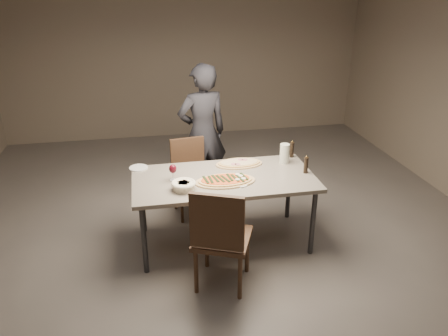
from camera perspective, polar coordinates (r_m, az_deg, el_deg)
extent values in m
plane|color=#615953|center=(4.69, 0.00, -9.54)|extent=(7.00, 7.00, 0.00)
plane|color=gray|center=(7.48, -5.26, 14.65)|extent=(6.00, 0.00, 6.00)
cube|color=gray|center=(4.33, 0.00, -1.45)|extent=(1.80, 0.90, 0.04)
cylinder|color=#333335|center=(4.13, -10.39, -9.23)|extent=(0.05, 0.05, 0.71)
cylinder|color=#333335|center=(4.41, 11.52, -6.99)|extent=(0.05, 0.05, 0.71)
cylinder|color=#333335|center=(4.77, -10.61, -4.43)|extent=(0.05, 0.05, 0.71)
cylinder|color=#333335|center=(5.02, 8.43, -2.78)|extent=(0.05, 0.05, 0.71)
ellipsoid|color=white|center=(4.20, 1.77, -1.45)|extent=(0.05, 0.05, 0.01)
ellipsoid|color=white|center=(4.27, 2.18, -0.98)|extent=(0.05, 0.05, 0.01)
ellipsoid|color=white|center=(4.22, 2.57, -1.32)|extent=(0.05, 0.05, 0.01)
ellipsoid|color=white|center=(4.30, 1.78, -0.78)|extent=(0.05, 0.05, 0.01)
cube|color=black|center=(4.19, -2.40, -1.52)|extent=(0.05, 0.17, 0.01)
cube|color=black|center=(4.19, -1.75, -1.51)|extent=(0.03, 0.17, 0.01)
cube|color=black|center=(4.21, -1.14, -1.38)|extent=(0.06, 0.17, 0.01)
cube|color=black|center=(4.21, -0.48, -1.39)|extent=(0.07, 0.17, 0.01)
cube|color=black|center=(4.21, 0.18, -1.40)|extent=(0.08, 0.17, 0.01)
cube|color=black|center=(4.24, 0.75, -1.23)|extent=(0.04, 0.17, 0.01)
cube|color=black|center=(4.22, 1.44, -1.31)|extent=(0.06, 0.17, 0.01)
cube|color=black|center=(4.22, 2.10, -1.32)|extent=(0.06, 0.17, 0.01)
cube|color=black|center=(4.26, 2.62, -1.08)|extent=(0.05, 0.17, 0.01)
cylinder|color=#C4787E|center=(4.54, 1.27, 0.52)|extent=(0.06, 0.06, 0.00)
cylinder|color=#C4787E|center=(4.53, 1.81, 0.49)|extent=(0.06, 0.06, 0.00)
cylinder|color=#C4787E|center=(4.65, 2.73, 1.09)|extent=(0.06, 0.06, 0.00)
cylinder|color=#C4787E|center=(4.65, 2.16, 1.11)|extent=(0.06, 0.06, 0.00)
cylinder|color=#EFE4C2|center=(4.08, -5.29, -2.36)|extent=(0.20, 0.20, 0.08)
torus|color=#EFE4C2|center=(4.07, -5.31, -2.02)|extent=(0.23, 0.23, 0.03)
cube|color=#A47443|center=(4.07, -4.92, -2.12)|extent=(0.07, 0.07, 0.04)
cube|color=#A47443|center=(4.09, -5.22, -1.99)|extent=(0.08, 0.08, 0.04)
cube|color=#A47443|center=(4.08, -5.63, -2.08)|extent=(0.07, 0.08, 0.04)
cube|color=#A47443|center=(4.05, -5.59, -2.28)|extent=(0.07, 0.06, 0.04)
cube|color=#A47443|center=(4.05, -5.15, -2.30)|extent=(0.05, 0.06, 0.04)
cylinder|color=white|center=(4.16, 2.25, -2.19)|extent=(0.12, 0.12, 0.01)
cylinder|color=gold|center=(4.16, 2.25, -2.15)|extent=(0.08, 0.08, 0.00)
cylinder|color=black|center=(4.47, 10.64, 0.26)|extent=(0.04, 0.04, 0.15)
cylinder|color=black|center=(4.43, 10.72, 1.26)|extent=(0.05, 0.05, 0.02)
sphere|color=gold|center=(4.43, 10.74, 1.47)|extent=(0.02, 0.02, 0.02)
cylinder|color=black|center=(4.84, 8.84, 2.29)|extent=(0.04, 0.04, 0.15)
cylinder|color=black|center=(4.81, 8.90, 3.24)|extent=(0.05, 0.05, 0.02)
sphere|color=gold|center=(4.80, 8.92, 3.44)|extent=(0.02, 0.02, 0.02)
cylinder|color=silver|center=(4.67, 7.91, 1.89)|extent=(0.10, 0.10, 0.21)
cylinder|color=silver|center=(4.29, -6.63, -1.57)|extent=(0.06, 0.06, 0.01)
cylinder|color=silver|center=(4.27, -6.66, -1.05)|extent=(0.01, 0.01, 0.08)
ellipsoid|color=#4D0B16|center=(4.24, -6.71, -0.11)|extent=(0.07, 0.07, 0.09)
cylinder|color=white|center=(4.61, -11.10, 0.02)|extent=(0.19, 0.19, 0.01)
cube|color=#422B1C|center=(3.88, -0.21, -9.19)|extent=(0.62, 0.62, 0.04)
cylinder|color=#422B1C|center=(3.91, -3.67, -13.35)|extent=(0.04, 0.04, 0.44)
cylinder|color=#422B1C|center=(3.84, 2.10, -14.09)|extent=(0.04, 0.04, 0.44)
cylinder|color=#422B1C|center=(4.21, -2.27, -10.24)|extent=(0.04, 0.04, 0.44)
cylinder|color=#422B1C|center=(4.15, 3.04, -10.85)|extent=(0.04, 0.04, 0.44)
cube|color=#422B1C|center=(3.55, -0.94, -7.10)|extent=(0.43, 0.22, 0.50)
cube|color=#422B1C|center=(5.04, -4.18, -1.82)|extent=(0.47, 0.47, 0.04)
cylinder|color=#422B1C|center=(5.32, -2.80, -2.88)|extent=(0.03, 0.03, 0.39)
cylinder|color=#422B1C|center=(5.25, -6.38, -3.40)|extent=(0.03, 0.03, 0.39)
cylinder|color=#422B1C|center=(5.03, -1.73, -4.54)|extent=(0.03, 0.03, 0.39)
cylinder|color=#422B1C|center=(4.95, -5.51, -5.11)|extent=(0.03, 0.03, 0.39)
cube|color=#422B1C|center=(5.10, -4.80, 1.63)|extent=(0.40, 0.09, 0.43)
imported|color=black|center=(5.28, -2.81, 4.56)|extent=(0.69, 0.53, 1.68)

